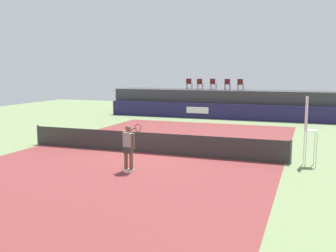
{
  "coord_description": "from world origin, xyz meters",
  "views": [
    {
      "loc": [
        6.88,
        -16.35,
        3.78
      ],
      "look_at": [
        0.17,
        2.0,
        1.0
      ],
      "focal_mm": 41.97,
      "sensor_mm": 36.0,
      "label": 1
    }
  ],
  "objects_px": {
    "umpire_chair": "(308,126)",
    "spectator_chair_far_left": "(189,83)",
    "net_post_far": "(291,152)",
    "spectator_chair_far_right": "(241,84)",
    "tennis_player": "(129,147)",
    "tennis_ball": "(273,158)",
    "spectator_chair_left": "(200,84)",
    "net_post_near": "(38,135)",
    "spectator_chair_right": "(227,84)",
    "spectator_chair_center": "(213,84)"
  },
  "relations": [
    {
      "from": "spectator_chair_far_left",
      "to": "net_post_far",
      "type": "relative_size",
      "value": 0.89
    },
    {
      "from": "tennis_player",
      "to": "tennis_ball",
      "type": "relative_size",
      "value": 26.03
    },
    {
      "from": "net_post_near",
      "to": "tennis_ball",
      "type": "distance_m",
      "value": 11.69
    },
    {
      "from": "umpire_chair",
      "to": "spectator_chair_left",
      "type": "bearing_deg",
      "value": 119.89
    },
    {
      "from": "tennis_player",
      "to": "spectator_chair_center",
      "type": "bearing_deg",
      "value": 94.14
    },
    {
      "from": "umpire_chair",
      "to": "net_post_near",
      "type": "distance_m",
      "value": 13.07
    },
    {
      "from": "spectator_chair_far_right",
      "to": "tennis_ball",
      "type": "height_order",
      "value": "spectator_chair_far_right"
    },
    {
      "from": "spectator_chair_right",
      "to": "umpire_chair",
      "type": "bearing_deg",
      "value": -67.37
    },
    {
      "from": "umpire_chair",
      "to": "net_post_far",
      "type": "bearing_deg",
      "value": 178.03
    },
    {
      "from": "umpire_chair",
      "to": "tennis_ball",
      "type": "xyz_separation_m",
      "value": [
        -1.36,
        0.64,
        -1.55
      ]
    },
    {
      "from": "tennis_player",
      "to": "spectator_chair_far_left",
      "type": "bearing_deg",
      "value": 100.33
    },
    {
      "from": "umpire_chair",
      "to": "tennis_ball",
      "type": "relative_size",
      "value": 40.59
    },
    {
      "from": "spectator_chair_far_left",
      "to": "tennis_ball",
      "type": "relative_size",
      "value": 13.06
    },
    {
      "from": "net_post_far",
      "to": "tennis_ball",
      "type": "relative_size",
      "value": 14.71
    },
    {
      "from": "tennis_ball",
      "to": "tennis_player",
      "type": "bearing_deg",
      "value": -140.86
    },
    {
      "from": "tennis_player",
      "to": "tennis_ball",
      "type": "bearing_deg",
      "value": 39.14
    },
    {
      "from": "net_post_near",
      "to": "spectator_chair_center",
      "type": "bearing_deg",
      "value": 70.7
    },
    {
      "from": "net_post_far",
      "to": "tennis_ball",
      "type": "distance_m",
      "value": 1.07
    },
    {
      "from": "net_post_near",
      "to": "tennis_player",
      "type": "relative_size",
      "value": 0.56
    },
    {
      "from": "spectator_chair_left",
      "to": "net_post_near",
      "type": "xyz_separation_m",
      "value": [
        -4.43,
        -14.93,
        -2.19
      ]
    },
    {
      "from": "spectator_chair_far_right",
      "to": "umpire_chair",
      "type": "bearing_deg",
      "value": -70.74
    },
    {
      "from": "spectator_chair_far_left",
      "to": "net_post_near",
      "type": "relative_size",
      "value": 0.89
    },
    {
      "from": "spectator_chair_left",
      "to": "spectator_chair_right",
      "type": "height_order",
      "value": "same"
    },
    {
      "from": "net_post_near",
      "to": "tennis_ball",
      "type": "height_order",
      "value": "net_post_near"
    },
    {
      "from": "spectator_chair_far_left",
      "to": "tennis_player",
      "type": "bearing_deg",
      "value": -79.67
    },
    {
      "from": "spectator_chair_far_right",
      "to": "umpire_chair",
      "type": "relative_size",
      "value": 0.32
    },
    {
      "from": "spectator_chair_left",
      "to": "spectator_chair_right",
      "type": "distance_m",
      "value": 2.24
    },
    {
      "from": "spectator_chair_center",
      "to": "umpire_chair",
      "type": "bearing_deg",
      "value": -63.79
    },
    {
      "from": "spectator_chair_far_left",
      "to": "spectator_chair_center",
      "type": "relative_size",
      "value": 1.0
    },
    {
      "from": "spectator_chair_far_left",
      "to": "tennis_ball",
      "type": "height_order",
      "value": "spectator_chair_far_left"
    },
    {
      "from": "umpire_chair",
      "to": "net_post_far",
      "type": "distance_m",
      "value": 1.26
    },
    {
      "from": "spectator_chair_right",
      "to": "net_post_far",
      "type": "relative_size",
      "value": 0.89
    },
    {
      "from": "net_post_near",
      "to": "tennis_ball",
      "type": "xyz_separation_m",
      "value": [
        11.67,
        0.62,
        -0.46
      ]
    },
    {
      "from": "spectator_chair_right",
      "to": "net_post_far",
      "type": "xyz_separation_m",
      "value": [
        5.76,
        -15.31,
        -2.19
      ]
    },
    {
      "from": "spectator_chair_left",
      "to": "net_post_far",
      "type": "relative_size",
      "value": 0.89
    },
    {
      "from": "net_post_near",
      "to": "net_post_far",
      "type": "relative_size",
      "value": 1.0
    },
    {
      "from": "spectator_chair_far_right",
      "to": "tennis_player",
      "type": "relative_size",
      "value": 0.5
    },
    {
      "from": "spectator_chair_far_left",
      "to": "spectator_chair_far_right",
      "type": "bearing_deg",
      "value": -3.95
    },
    {
      "from": "spectator_chair_center",
      "to": "tennis_player",
      "type": "relative_size",
      "value": 0.5
    },
    {
      "from": "spectator_chair_far_right",
      "to": "tennis_player",
      "type": "distance_m",
      "value": 18.63
    },
    {
      "from": "spectator_chair_far_left",
      "to": "tennis_player",
      "type": "distance_m",
      "value": 19.22
    },
    {
      "from": "spectator_chair_left",
      "to": "spectator_chair_center",
      "type": "height_order",
      "value": "same"
    },
    {
      "from": "spectator_chair_far_right",
      "to": "net_post_far",
      "type": "bearing_deg",
      "value": -72.85
    },
    {
      "from": "spectator_chair_center",
      "to": "spectator_chair_right",
      "type": "relative_size",
      "value": 1.0
    },
    {
      "from": "net_post_far",
      "to": "spectator_chair_left",
      "type": "bearing_deg",
      "value": 118.09
    },
    {
      "from": "spectator_chair_far_left",
      "to": "net_post_near",
      "type": "height_order",
      "value": "spectator_chair_far_left"
    },
    {
      "from": "spectator_chair_far_left",
      "to": "spectator_chair_center",
      "type": "bearing_deg",
      "value": -0.5
    },
    {
      "from": "umpire_chair",
      "to": "spectator_chair_far_left",
      "type": "bearing_deg",
      "value": 122.02
    },
    {
      "from": "spectator_chair_left",
      "to": "net_post_far",
      "type": "distance_m",
      "value": 17.07
    },
    {
      "from": "spectator_chair_left",
      "to": "tennis_player",
      "type": "bearing_deg",
      "value": -82.71
    }
  ]
}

